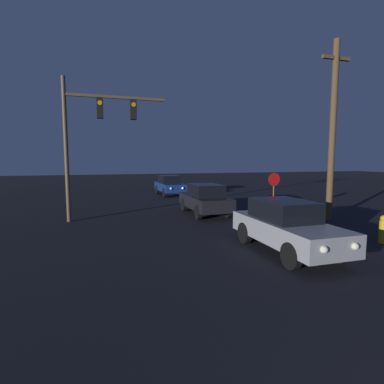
{
  "coord_description": "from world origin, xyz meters",
  "views": [
    {
      "loc": [
        -3.45,
        0.06,
        2.72
      ],
      "look_at": [
        0.0,
        10.85,
        1.52
      ],
      "focal_mm": 28.0,
      "sensor_mm": 36.0,
      "label": 1
    }
  ],
  "objects_px": {
    "car_far": "(170,185)",
    "utility_pole": "(333,129)",
    "car_near": "(286,226)",
    "stop_sign": "(274,187)",
    "car_mid": "(205,199)",
    "fire_hydrant": "(383,229)",
    "traffic_signal_mast": "(92,127)"
  },
  "relations": [
    {
      "from": "car_mid",
      "to": "utility_pole",
      "type": "xyz_separation_m",
      "value": [
        4.9,
        -3.06,
        3.31
      ]
    },
    {
      "from": "traffic_signal_mast",
      "to": "stop_sign",
      "type": "relative_size",
      "value": 2.97
    },
    {
      "from": "stop_sign",
      "to": "fire_hydrant",
      "type": "xyz_separation_m",
      "value": [
        0.9,
        -5.05,
        -0.99
      ]
    },
    {
      "from": "traffic_signal_mast",
      "to": "fire_hydrant",
      "type": "relative_size",
      "value": 6.77
    },
    {
      "from": "traffic_signal_mast",
      "to": "utility_pole",
      "type": "relative_size",
      "value": 0.8
    },
    {
      "from": "car_far",
      "to": "traffic_signal_mast",
      "type": "bearing_deg",
      "value": 56.04
    },
    {
      "from": "stop_sign",
      "to": "utility_pole",
      "type": "xyz_separation_m",
      "value": [
        2.02,
        -1.38,
        2.65
      ]
    },
    {
      "from": "stop_sign",
      "to": "utility_pole",
      "type": "height_order",
      "value": "utility_pole"
    },
    {
      "from": "utility_pole",
      "to": "traffic_signal_mast",
      "type": "bearing_deg",
      "value": 162.34
    },
    {
      "from": "car_far",
      "to": "utility_pole",
      "type": "height_order",
      "value": "utility_pole"
    },
    {
      "from": "stop_sign",
      "to": "utility_pole",
      "type": "relative_size",
      "value": 0.27
    },
    {
      "from": "traffic_signal_mast",
      "to": "fire_hydrant",
      "type": "distance_m",
      "value": 11.98
    },
    {
      "from": "stop_sign",
      "to": "car_near",
      "type": "bearing_deg",
      "value": -119.13
    },
    {
      "from": "car_near",
      "to": "traffic_signal_mast",
      "type": "xyz_separation_m",
      "value": [
        -5.44,
        6.75,
        3.39
      ]
    },
    {
      "from": "car_mid",
      "to": "fire_hydrant",
      "type": "distance_m",
      "value": 7.73
    },
    {
      "from": "car_near",
      "to": "fire_hydrant",
      "type": "relative_size",
      "value": 4.45
    },
    {
      "from": "car_far",
      "to": "stop_sign",
      "type": "xyz_separation_m",
      "value": [
        2.58,
        -10.54,
        0.66
      ]
    },
    {
      "from": "car_far",
      "to": "stop_sign",
      "type": "bearing_deg",
      "value": 102.56
    },
    {
      "from": "car_far",
      "to": "fire_hydrant",
      "type": "relative_size",
      "value": 4.47
    },
    {
      "from": "car_far",
      "to": "traffic_signal_mast",
      "type": "distance_m",
      "value": 10.85
    },
    {
      "from": "traffic_signal_mast",
      "to": "utility_pole",
      "type": "xyz_separation_m",
      "value": [
        10.18,
        -3.24,
        -0.08
      ]
    },
    {
      "from": "car_far",
      "to": "fire_hydrant",
      "type": "xyz_separation_m",
      "value": [
        3.47,
        -15.58,
        -0.33
      ]
    },
    {
      "from": "car_near",
      "to": "car_mid",
      "type": "relative_size",
      "value": 1.0
    },
    {
      "from": "car_mid",
      "to": "stop_sign",
      "type": "distance_m",
      "value": 3.4
    },
    {
      "from": "car_near",
      "to": "traffic_signal_mast",
      "type": "bearing_deg",
      "value": -50.75
    },
    {
      "from": "traffic_signal_mast",
      "to": "utility_pole",
      "type": "bearing_deg",
      "value": -17.66
    },
    {
      "from": "car_mid",
      "to": "fire_hydrant",
      "type": "relative_size",
      "value": 4.46
    },
    {
      "from": "traffic_signal_mast",
      "to": "fire_hydrant",
      "type": "bearing_deg",
      "value": -37.36
    },
    {
      "from": "car_mid",
      "to": "fire_hydrant",
      "type": "bearing_deg",
      "value": -59.66
    },
    {
      "from": "fire_hydrant",
      "to": "car_mid",
      "type": "bearing_deg",
      "value": 119.28
    },
    {
      "from": "car_near",
      "to": "car_far",
      "type": "distance_m",
      "value": 15.42
    },
    {
      "from": "car_near",
      "to": "car_mid",
      "type": "bearing_deg",
      "value": -88.22
    }
  ]
}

